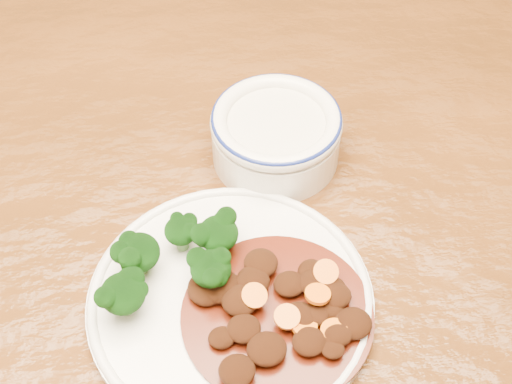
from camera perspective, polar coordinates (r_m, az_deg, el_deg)
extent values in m
cube|color=#592E0F|center=(0.74, -5.45, -4.37)|extent=(1.61, 1.10, 0.04)
cylinder|color=silver|center=(0.67, -2.05, -8.70)|extent=(0.27, 0.27, 0.01)
torus|color=silver|center=(0.66, -2.07, -8.44)|extent=(0.26, 0.26, 0.01)
cylinder|color=#5C904A|center=(0.68, -9.18, -5.81)|extent=(0.01, 0.01, 0.02)
ellipsoid|color=black|center=(0.66, -9.40, -4.80)|extent=(0.04, 0.04, 0.03)
cylinder|color=#5C904A|center=(0.66, -3.56, -7.10)|extent=(0.01, 0.01, 0.02)
ellipsoid|color=black|center=(0.65, -3.64, -6.14)|extent=(0.04, 0.04, 0.03)
cylinder|color=#5C904A|center=(0.66, -10.34, -8.96)|extent=(0.01, 0.01, 0.02)
ellipsoid|color=black|center=(0.64, -10.60, -7.99)|extent=(0.04, 0.04, 0.03)
cylinder|color=#5C904A|center=(0.69, -5.92, -3.99)|extent=(0.01, 0.01, 0.02)
ellipsoid|color=black|center=(0.68, -6.04, -3.09)|extent=(0.03, 0.03, 0.03)
cylinder|color=#5C904A|center=(0.69, -2.97, -4.36)|extent=(0.01, 0.01, 0.02)
ellipsoid|color=black|center=(0.67, -3.04, -3.35)|extent=(0.04, 0.04, 0.03)
cylinder|color=#4C1608|center=(0.65, 1.71, -9.82)|extent=(0.17, 0.17, 0.00)
ellipsoid|color=black|center=(0.61, -1.53, -14.08)|extent=(0.03, 0.03, 0.02)
ellipsoid|color=black|center=(0.64, 4.86, -9.68)|extent=(0.02, 0.02, 0.01)
ellipsoid|color=black|center=(0.66, 6.24, -7.59)|extent=(0.02, 0.02, 0.01)
ellipsoid|color=black|center=(0.65, 6.40, -8.25)|extent=(0.03, 0.03, 0.01)
ellipsoid|color=black|center=(0.64, 7.78, -10.37)|extent=(0.03, 0.03, 0.02)
ellipsoid|color=black|center=(0.63, 6.58, -11.34)|extent=(0.03, 0.02, 0.01)
ellipsoid|color=black|center=(0.62, 0.87, -12.44)|extent=(0.04, 0.03, 0.02)
ellipsoid|color=black|center=(0.66, 4.61, -7.26)|extent=(0.03, 0.03, 0.01)
ellipsoid|color=black|center=(0.63, 6.17, -12.40)|extent=(0.02, 0.02, 0.01)
ellipsoid|color=black|center=(0.63, -2.75, -11.57)|extent=(0.02, 0.02, 0.01)
ellipsoid|color=black|center=(0.66, -4.01, -7.71)|extent=(0.03, 0.04, 0.02)
ellipsoid|color=black|center=(0.63, -0.99, -10.88)|extent=(0.03, 0.03, 0.02)
ellipsoid|color=black|center=(0.63, 4.28, -11.86)|extent=(0.03, 0.03, 0.01)
ellipsoid|color=black|center=(0.67, -0.06, -5.72)|extent=(0.02, 0.02, 0.01)
ellipsoid|color=black|center=(0.64, 3.47, -9.97)|extent=(0.03, 0.03, 0.02)
ellipsoid|color=black|center=(0.66, -3.74, -6.63)|extent=(0.02, 0.02, 0.01)
ellipsoid|color=black|center=(0.65, 6.12, -9.23)|extent=(0.02, 0.02, 0.01)
ellipsoid|color=black|center=(0.67, 4.51, -6.43)|extent=(0.03, 0.03, 0.01)
ellipsoid|color=black|center=(0.66, 2.68, -7.37)|extent=(0.03, 0.03, 0.01)
ellipsoid|color=black|center=(0.65, -0.25, -7.12)|extent=(0.03, 0.03, 0.02)
ellipsoid|color=black|center=(0.65, -2.85, -7.57)|extent=(0.04, 0.04, 0.02)
ellipsoid|color=black|center=(0.66, 0.38, -5.71)|extent=(0.03, 0.03, 0.02)
ellipsoid|color=black|center=(0.64, -1.28, -8.68)|extent=(0.03, 0.03, 0.02)
cylinder|color=#D55C0B|center=(0.63, 6.26, -10.91)|extent=(0.02, 0.02, 0.01)
cylinder|color=#D55C0B|center=(0.64, -0.14, -8.28)|extent=(0.03, 0.03, 0.01)
cylinder|color=#D55C0B|center=(0.66, 5.61, -6.37)|extent=(0.03, 0.03, 0.02)
cylinder|color=#D55C0B|center=(0.63, 3.87, -10.61)|extent=(0.03, 0.03, 0.01)
cylinder|color=#D55C0B|center=(0.64, 4.96, -8.14)|extent=(0.03, 0.03, 0.01)
cylinder|color=#D55C0B|center=(0.63, 2.49, -9.94)|extent=(0.02, 0.02, 0.01)
cylinder|color=silver|center=(0.77, 1.59, 4.02)|extent=(0.14, 0.14, 0.04)
cylinder|color=beige|center=(0.75, 1.63, 5.44)|extent=(0.11, 0.11, 0.01)
torus|color=silver|center=(0.75, 1.64, 5.69)|extent=(0.14, 0.14, 0.02)
torus|color=navy|center=(0.74, 1.65, 5.94)|extent=(0.14, 0.14, 0.01)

